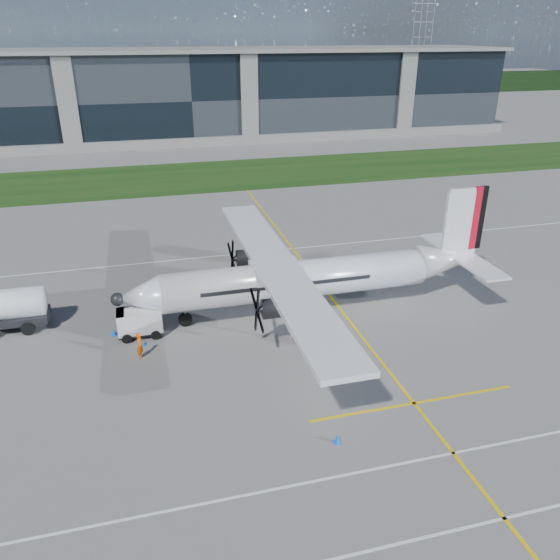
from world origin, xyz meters
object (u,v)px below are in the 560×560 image
baggage_tug (140,323)px  ground_crew_person (140,344)px  pylon_east (421,42)px  safety_cone_nose_stbd (130,318)px  safety_cone_nose_port (143,342)px  turboprop_aircraft (311,257)px  safety_cone_portwing (337,439)px  safety_cone_stbdwing (244,242)px  safety_cone_fwd (114,332)px

baggage_tug → ground_crew_person: bearing=-91.6°
pylon_east → safety_cone_nose_stbd: bearing=-124.2°
safety_cone_nose_port → safety_cone_nose_stbd: size_ratio=1.00×
pylon_east → turboprop_aircraft: 167.29m
safety_cone_nose_port → safety_cone_portwing: same height
baggage_tug → safety_cone_stbdwing: 17.83m
baggage_tug → ground_crew_person: ground_crew_person is taller
turboprop_aircraft → safety_cone_nose_port: bearing=-171.1°
pylon_east → safety_cone_portwing: pylon_east is taller
pylon_east → safety_cone_portwing: size_ratio=60.00×
ground_crew_person → safety_cone_nose_port: bearing=12.0°
pylon_east → safety_cone_nose_stbd: (-96.90, -142.41, -14.75)m
baggage_tug → safety_cone_stbdwing: (9.99, 14.75, -0.67)m
ground_crew_person → safety_cone_nose_port: (0.15, 1.46, -0.73)m
ground_crew_person → safety_cone_fwd: size_ratio=3.93×
safety_cone_nose_port → safety_cone_stbdwing: bearing=58.4°
safety_cone_portwing → safety_cone_stbdwing: size_ratio=1.00×
pylon_east → safety_cone_nose_port: bearing=-123.4°
baggage_tug → safety_cone_nose_port: baggage_tug is taller
pylon_east → turboprop_aircraft: bearing=-120.3°
safety_cone_nose_stbd → safety_cone_fwd: bearing=-120.8°
turboprop_aircraft → safety_cone_nose_port: 12.64m
safety_cone_portwing → pylon_east: bearing=61.1°
safety_cone_fwd → safety_cone_stbdwing: bearing=50.6°
safety_cone_fwd → safety_cone_portwing: 17.44m
safety_cone_nose_stbd → pylon_east: bearing=55.8°
pylon_east → safety_cone_fwd: bearing=-124.2°
safety_cone_nose_port → ground_crew_person: bearing=-95.9°
baggage_tug → safety_cone_fwd: baggage_tug is taller
safety_cone_fwd → safety_cone_portwing: (10.80, -13.69, 0.00)m
safety_cone_nose_port → safety_cone_stbdwing: same height
ground_crew_person → safety_cone_nose_stbd: bearing=25.2°
pylon_east → turboprop_aircraft: pylon_east is taller
safety_cone_portwing → safety_cone_nose_port: bearing=127.0°
ground_crew_person → safety_cone_nose_stbd: ground_crew_person is taller
pylon_east → safety_cone_stbdwing: pylon_east is taller
pylon_east → safety_cone_nose_port: (-96.11, -145.98, -14.75)m
baggage_tug → safety_cone_nose_port: (0.07, -1.39, -0.67)m
ground_crew_person → safety_cone_portwing: ground_crew_person is taller
turboprop_aircraft → safety_cone_portwing: 14.58m
baggage_tug → turboprop_aircraft: bearing=2.2°
safety_cone_fwd → turboprop_aircraft: bearing=0.2°
turboprop_aircraft → safety_cone_stbdwing: size_ratio=55.60×
ground_crew_person → safety_cone_nose_stbd: size_ratio=3.93×
pylon_east → safety_cone_portwing: (-87.15, -157.86, -14.75)m
ground_crew_person → safety_cone_nose_stbd: 5.13m
turboprop_aircraft → ground_crew_person: turboprop_aircraft is taller
baggage_tug → safety_cone_nose_port: size_ratio=6.15×
pylon_east → baggage_tug: 174.22m
baggage_tug → safety_cone_fwd: bearing=166.8°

